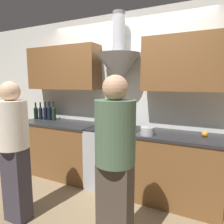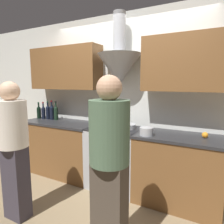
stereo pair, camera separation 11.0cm
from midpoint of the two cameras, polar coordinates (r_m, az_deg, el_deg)
name	(u,v)px [view 2 (the right image)]	position (r m, az deg, el deg)	size (l,w,h in m)	color
ground_plane	(104,197)	(2.99, -1.20, -23.05)	(12.00, 12.00, 0.00)	#847051
wall_back	(120,88)	(3.11, 3.42, 6.86)	(8.40, 0.64, 2.60)	silver
counter_left	(62,147)	(3.61, -13.21, -9.72)	(1.35, 0.62, 0.90)	brown
counter_right	(177,170)	(2.82, 19.31, -15.27)	(1.08, 0.62, 0.90)	brown
stove_range	(115,157)	(3.06, 1.97, -12.78)	(0.75, 0.60, 0.90)	#A8AAAF
wine_bottle_0	(39,112)	(3.93, -19.41, 0.08)	(0.07, 0.07, 0.30)	black
wine_bottle_1	(43,112)	(3.86, -18.24, 0.01)	(0.07, 0.07, 0.31)	black
wine_bottle_2	(48,112)	(3.79, -17.06, 0.08)	(0.07, 0.07, 0.33)	black
wine_bottle_3	(52,112)	(3.73, -16.02, 0.05)	(0.08, 0.08, 0.34)	black
wine_bottle_4	(56,112)	(3.66, -14.88, -0.12)	(0.07, 0.07, 0.33)	black
stock_pot	(104,122)	(2.97, -1.17, -2.90)	(0.20, 0.20, 0.16)	#A8AAAF
mixing_bowl	(127,126)	(2.90, 5.45, -4.07)	(0.25, 0.25, 0.07)	#A8AAAF
orange_fruit	(205,135)	(2.67, 26.10, -5.94)	(0.07, 0.07, 0.07)	orange
saucepan	(146,131)	(2.56, 11.02, -5.47)	(0.17, 0.17, 0.10)	#A8AAAF
person_foreground_left	(14,145)	(2.48, -25.19, -8.48)	(0.33, 0.33, 1.58)	#38333D
person_foreground_right	(109,163)	(1.71, 1.16, -14.48)	(0.33, 0.33, 1.62)	#473D33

